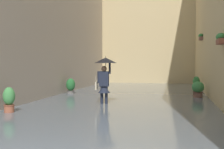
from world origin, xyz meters
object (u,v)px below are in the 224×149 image
Objects in this scene: person_wading at (105,72)px; potted_plant_near_right at (71,86)px; potted_plant_far_left at (198,89)px; potted_plant_mid_right at (9,100)px; potted_plant_near_left at (196,84)px.

person_wading is 2.22× the size of potted_plant_near_right.
potted_plant_near_right is at bearing -52.78° from person_wading.
potted_plant_mid_right reaches higher than potted_plant_far_left.
person_wading is 2.16× the size of potted_plant_mid_right.
potted_plant_near_left is 3.03m from potted_plant_far_left.
potted_plant_near_left is (-3.99, -6.16, -0.86)m from person_wading.
potted_plant_mid_right is at bearing 53.13° from potted_plant_near_left.
potted_plant_near_left is at bearing -122.94° from person_wading.
potted_plant_near_right is (2.72, -3.58, -0.87)m from person_wading.
person_wading reaches higher than potted_plant_near_left.
potted_plant_mid_right is at bearing 90.78° from potted_plant_near_right.
potted_plant_far_left is (0.14, 3.02, -0.03)m from potted_plant_near_left.
potted_plant_mid_right is (6.49, 5.81, 0.02)m from potted_plant_far_left.
person_wading reaches higher than potted_plant_near_right.
person_wading is at bearing 127.22° from potted_plant_near_right.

